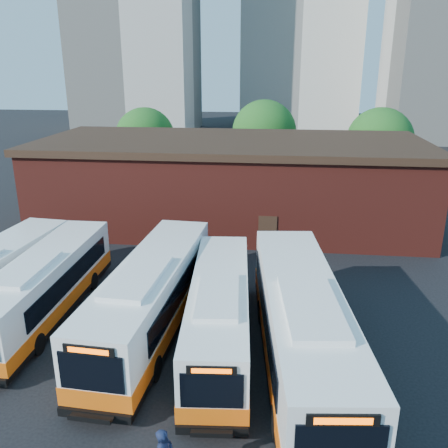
# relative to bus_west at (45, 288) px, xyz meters

# --- Properties ---
(ground) EXTENTS (220.00, 220.00, 0.00)m
(ground) POSITION_rel_bus_west_xyz_m (7.43, -4.24, -1.46)
(ground) COLOR black
(bus_west) EXTENTS (2.50, 11.80, 3.21)m
(bus_west) POSITION_rel_bus_west_xyz_m (0.00, 0.00, 0.00)
(bus_west) COLOR white
(bus_west) RESTS_ON ground
(bus_midwest) EXTENTS (3.42, 13.06, 3.52)m
(bus_midwest) POSITION_rel_bus_west_xyz_m (5.47, -0.78, 0.14)
(bus_midwest) COLOR white
(bus_midwest) RESTS_ON ground
(bus_mideast) EXTENTS (3.31, 11.82, 3.18)m
(bus_mideast) POSITION_rel_bus_west_xyz_m (8.68, -1.58, -0.01)
(bus_mideast) COLOR white
(bus_mideast) RESTS_ON ground
(bus_east) EXTENTS (4.26, 14.01, 3.77)m
(bus_east) POSITION_rel_bus_west_xyz_m (12.10, -2.90, 0.25)
(bus_east) COLOR white
(bus_east) RESTS_ON ground
(depot_building) EXTENTS (28.60, 12.60, 6.40)m
(depot_building) POSITION_rel_bus_west_xyz_m (7.43, 15.76, 1.80)
(depot_building) COLOR maroon
(depot_building) RESTS_ON ground
(tree_west) EXTENTS (6.00, 6.00, 7.65)m
(tree_west) POSITION_rel_bus_west_xyz_m (-2.57, 27.76, 3.19)
(tree_west) COLOR #382314
(tree_west) RESTS_ON ground
(tree_mid) EXTENTS (6.56, 6.56, 8.36)m
(tree_mid) POSITION_rel_bus_west_xyz_m (9.43, 29.76, 3.62)
(tree_mid) COLOR #382314
(tree_mid) RESTS_ON ground
(tree_east) EXTENTS (6.24, 6.24, 7.96)m
(tree_east) POSITION_rel_bus_west_xyz_m (20.43, 26.76, 3.37)
(tree_east) COLOR #382314
(tree_east) RESTS_ON ground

